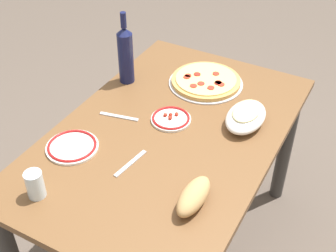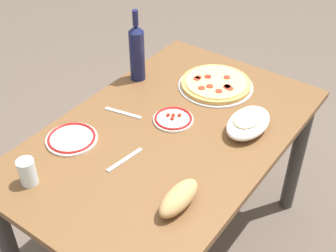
{
  "view_description": "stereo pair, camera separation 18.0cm",
  "coord_description": "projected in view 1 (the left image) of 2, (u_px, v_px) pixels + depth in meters",
  "views": [
    {
      "loc": [
        -1.24,
        -0.68,
        1.89
      ],
      "look_at": [
        0.0,
        0.0,
        0.77
      ],
      "focal_mm": 48.55,
      "sensor_mm": 36.0,
      "label": 1
    },
    {
      "loc": [
        -1.15,
        -0.83,
        1.89
      ],
      "look_at": [
        0.0,
        0.0,
        0.77
      ],
      "focal_mm": 48.55,
      "sensor_mm": 36.0,
      "label": 2
    }
  ],
  "objects": [
    {
      "name": "dining_table",
      "position": [
        168.0,
        155.0,
        1.9
      ],
      "size": [
        1.33,
        0.85,
        0.74
      ],
      "color": "brown",
      "rests_on": "ground"
    },
    {
      "name": "side_plate_near",
      "position": [
        171.0,
        119.0,
        1.88
      ],
      "size": [
        0.17,
        0.17,
        0.02
      ],
      "color": "white",
      "rests_on": "dining_table"
    },
    {
      "name": "baked_pasta_dish",
      "position": [
        246.0,
        116.0,
        1.84
      ],
      "size": [
        0.24,
        0.15,
        0.08
      ],
      "color": "white",
      "rests_on": "dining_table"
    },
    {
      "name": "side_plate_far",
      "position": [
        72.0,
        146.0,
        1.74
      ],
      "size": [
        0.2,
        0.2,
        0.02
      ],
      "color": "white",
      "rests_on": "dining_table"
    },
    {
      "name": "fork_left",
      "position": [
        130.0,
        163.0,
        1.67
      ],
      "size": [
        0.17,
        0.04,
        0.0
      ],
      "primitive_type": "cube",
      "rotation": [
        0.0,
        0.0,
        3.0
      ],
      "color": "#B7B7BC",
      "rests_on": "dining_table"
    },
    {
      "name": "ground_plane",
      "position": [
        168.0,
        246.0,
        2.28
      ],
      "size": [
        8.0,
        8.0,
        0.0
      ],
      "primitive_type": "plane",
      "color": "brown",
      "rests_on": "ground"
    },
    {
      "name": "bread_loaf",
      "position": [
        194.0,
        196.0,
        1.5
      ],
      "size": [
        0.19,
        0.08,
        0.07
      ],
      "primitive_type": "ellipsoid",
      "color": "tan",
      "rests_on": "dining_table"
    },
    {
      "name": "fork_right",
      "position": [
        119.0,
        117.0,
        1.9
      ],
      "size": [
        0.05,
        0.17,
        0.0
      ],
      "primitive_type": "cube",
      "rotation": [
        0.0,
        0.0,
        4.92
      ],
      "color": "#B7B7BC",
      "rests_on": "dining_table"
    },
    {
      "name": "pepperoni_pizza",
      "position": [
        206.0,
        81.0,
        2.09
      ],
      "size": [
        0.34,
        0.34,
        0.03
      ],
      "color": "#B7B7BC",
      "rests_on": "dining_table"
    },
    {
      "name": "water_glass",
      "position": [
        35.0,
        184.0,
        1.52
      ],
      "size": [
        0.06,
        0.06,
        0.1
      ],
      "primitive_type": "cylinder",
      "color": "silver",
      "rests_on": "dining_table"
    },
    {
      "name": "wine_bottle",
      "position": [
        126.0,
        54.0,
        2.04
      ],
      "size": [
        0.07,
        0.07,
        0.34
      ],
      "color": "#141942",
      "rests_on": "dining_table"
    }
  ]
}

